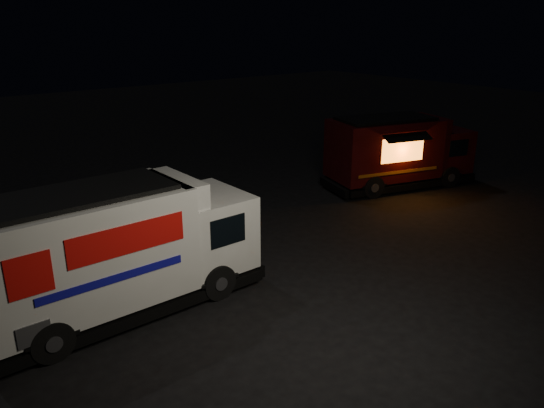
{
  "coord_description": "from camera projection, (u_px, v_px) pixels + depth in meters",
  "views": [
    {
      "loc": [
        -8.93,
        -9.53,
        6.29
      ],
      "look_at": [
        0.25,
        2.0,
        1.11
      ],
      "focal_mm": 35.0,
      "sensor_mm": 36.0,
      "label": 1
    }
  ],
  "objects": [
    {
      "name": "red_truck",
      "position": [
        400.0,
        151.0,
        20.66
      ],
      "size": [
        6.33,
        3.77,
        2.77
      ],
      "primitive_type": null,
      "rotation": [
        0.0,
        0.0,
        -0.28
      ],
      "color": "#34090B",
      "rests_on": "ground"
    },
    {
      "name": "white_truck",
      "position": [
        122.0,
        248.0,
        11.73
      ],
      "size": [
        6.54,
        2.3,
        2.95
      ],
      "primitive_type": null,
      "rotation": [
        0.0,
        0.0,
        0.01
      ],
      "color": "silver",
      "rests_on": "ground"
    },
    {
      "name": "ground",
      "position": [
        311.0,
        264.0,
        14.37
      ],
      "size": [
        80.0,
        80.0,
        0.0
      ],
      "primitive_type": "plane",
      "color": "black",
      "rests_on": "ground"
    }
  ]
}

